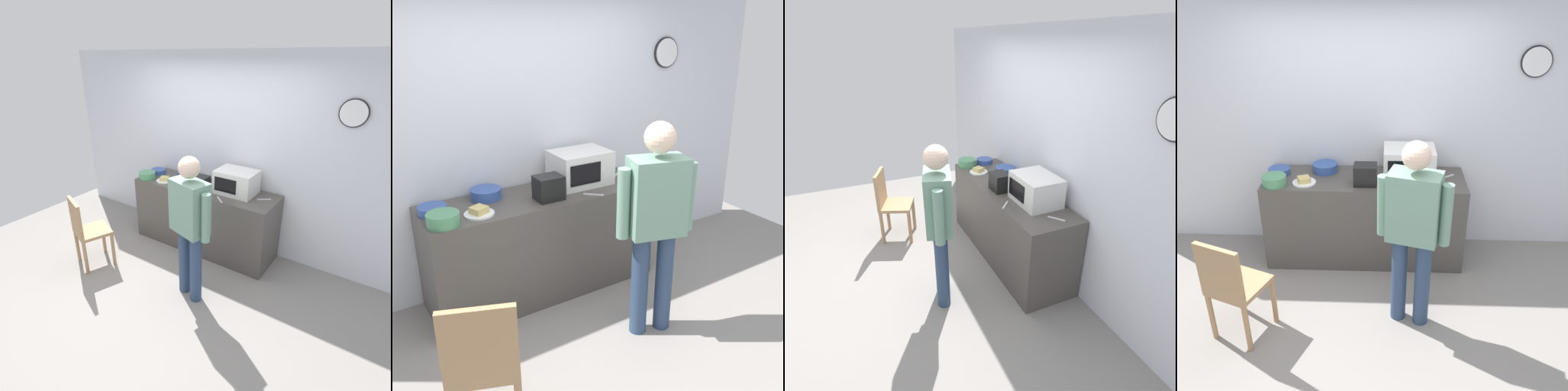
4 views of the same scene
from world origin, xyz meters
TOP-DOWN VIEW (x-y plane):
  - ground_plane at (0.00, 0.00)m, footprint 6.00×6.00m
  - back_wall at (0.00, 1.60)m, footprint 5.40×0.13m
  - kitchen_counter at (-0.01, 1.22)m, footprint 1.99×0.62m
  - microwave at (0.42, 1.29)m, footprint 0.50×0.39m
  - sandwich_plate at (-0.59, 1.08)m, footprint 0.23×0.23m
  - salad_bowl at (-0.87, 1.04)m, footprint 0.23×0.23m
  - cereal_bowl at (-0.43, 1.38)m, footprint 0.25×0.25m
  - mixing_bowl at (-0.88, 1.30)m, footprint 0.22×0.22m
  - toaster at (-0.00, 1.09)m, footprint 0.22×0.18m
  - fork_utensil at (0.36, 0.97)m, footprint 0.14×0.13m
  - spoon_utensil at (0.81, 1.28)m, footprint 0.15×0.12m
  - person_standing at (0.42, 0.25)m, footprint 0.57×0.34m
  - wooden_chair at (-1.00, -0.01)m, footprint 0.52×0.52m

SIDE VIEW (x-z plane):
  - ground_plane at x=0.00m, z-range 0.00..0.00m
  - kitchen_counter at x=-0.01m, z-range 0.00..0.91m
  - wooden_chair at x=-1.00m, z-range 0.05..0.99m
  - fork_utensil at x=0.36m, z-range 0.91..0.91m
  - spoon_utensil at x=0.81m, z-range 0.91..0.91m
  - sandwich_plate at x=-0.59m, z-range 0.89..0.96m
  - mixing_bowl at x=-0.88m, z-range 0.91..0.97m
  - cereal_bowl at x=-0.43m, z-range 0.91..0.99m
  - salad_bowl at x=-0.87m, z-range 0.91..1.00m
  - person_standing at x=0.42m, z-range 0.14..1.79m
  - toaster at x=0.00m, z-range 0.91..1.11m
  - microwave at x=0.42m, z-range 0.91..1.21m
  - back_wall at x=0.00m, z-range 0.00..2.60m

